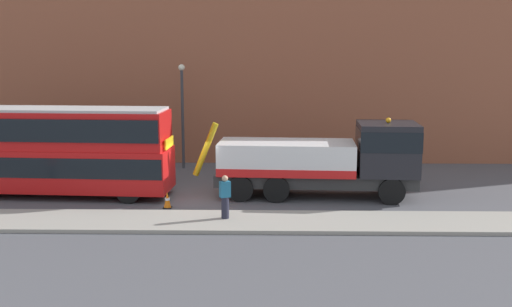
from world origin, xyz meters
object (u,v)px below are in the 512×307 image
pedestrian_bystander (225,197)px  traffic_cone_near_bus (167,200)px  double_decker_bus (50,148)px  street_lamp (182,107)px  recovery_tow_truck (326,159)px

pedestrian_bystander → traffic_cone_near_bus: pedestrian_bystander is taller
pedestrian_bystander → double_decker_bus: bearing=40.8°
traffic_cone_near_bus → street_lamp: street_lamp is taller
pedestrian_bystander → street_lamp: (-3.10, 10.58, 2.49)m
pedestrian_bystander → street_lamp: street_lamp is taller
double_decker_bus → street_lamp: 8.39m
double_decker_bus → recovery_tow_truck: bearing=3.3°
recovery_tow_truck → street_lamp: bearing=142.0°
recovery_tow_truck → traffic_cone_near_bus: size_ratio=14.18×
recovery_tow_truck → street_lamp: 10.00m
pedestrian_bystander → recovery_tow_truck: bearing=-69.5°
traffic_cone_near_bus → street_lamp: (-0.50, 8.59, 3.13)m
double_decker_bus → traffic_cone_near_bus: size_ratio=15.49×
street_lamp → pedestrian_bystander: bearing=-73.7°
traffic_cone_near_bus → pedestrian_bystander: bearing=-37.4°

